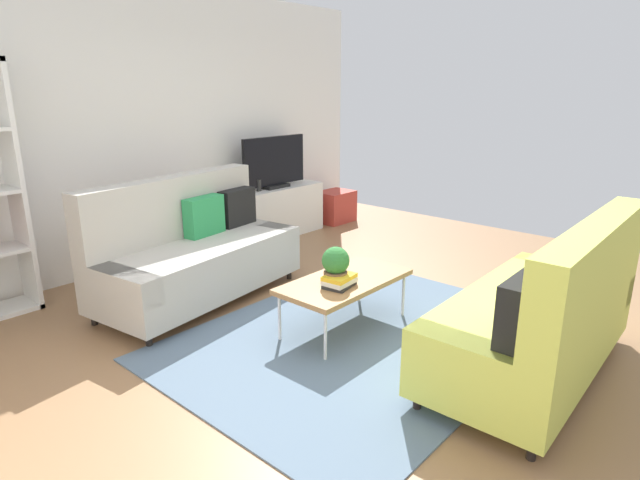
% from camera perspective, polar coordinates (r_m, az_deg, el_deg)
% --- Properties ---
extents(ground_plane, '(7.68, 7.68, 0.00)m').
position_cam_1_polar(ground_plane, '(4.24, 3.28, -9.92)').
color(ground_plane, '#936B47').
extents(wall_far, '(6.40, 0.12, 2.90)m').
position_cam_1_polar(wall_far, '(5.96, -18.58, 11.47)').
color(wall_far, white).
rests_on(wall_far, ground_plane).
extents(area_rug, '(2.90, 2.20, 0.01)m').
position_cam_1_polar(area_rug, '(4.15, 4.40, -10.44)').
color(area_rug, slate).
rests_on(area_rug, ground_plane).
extents(couch_beige, '(2.00, 1.09, 1.10)m').
position_cam_1_polar(couch_beige, '(4.86, -13.44, -1.16)').
color(couch_beige, '#B2ADA3').
rests_on(couch_beige, ground_plane).
extents(couch_green, '(1.92, 0.88, 1.10)m').
position_cam_1_polar(couch_green, '(3.74, 23.04, -7.50)').
color(couch_green, '#C1CC51').
rests_on(couch_green, ground_plane).
extents(coffee_table, '(1.10, 0.56, 0.42)m').
position_cam_1_polar(coffee_table, '(4.14, 2.72, -4.62)').
color(coffee_table, '#9E7042').
rests_on(coffee_table, ground_plane).
extents(tv_console, '(1.40, 0.44, 0.64)m').
position_cam_1_polar(tv_console, '(6.78, -4.98, 3.07)').
color(tv_console, silver).
rests_on(tv_console, ground_plane).
extents(tv, '(1.00, 0.20, 0.64)m').
position_cam_1_polar(tv, '(6.65, -5.00, 8.35)').
color(tv, black).
rests_on(tv, tv_console).
extents(storage_trunk, '(0.52, 0.40, 0.44)m').
position_cam_1_polar(storage_trunk, '(7.52, 1.64, 3.67)').
color(storage_trunk, '#B2382D').
rests_on(storage_trunk, ground_plane).
extents(potted_plant, '(0.21, 0.21, 0.30)m').
position_cam_1_polar(potted_plant, '(3.97, 1.72, -2.76)').
color(potted_plant, brown).
rests_on(potted_plant, coffee_table).
extents(table_book_0, '(0.27, 0.22, 0.02)m').
position_cam_1_polar(table_book_0, '(3.98, 2.11, -4.90)').
color(table_book_0, '#262626').
rests_on(table_book_0, coffee_table).
extents(table_book_1, '(0.25, 0.20, 0.04)m').
position_cam_1_polar(table_book_1, '(3.97, 2.11, -4.49)').
color(table_book_1, silver).
rests_on(table_book_1, table_book_0).
extents(table_book_2, '(0.26, 0.21, 0.03)m').
position_cam_1_polar(table_book_2, '(3.96, 2.12, -4.03)').
color(table_book_2, gold).
rests_on(table_book_2, table_book_1).
extents(vase_0, '(0.08, 0.08, 0.18)m').
position_cam_1_polar(vase_0, '(6.36, -9.19, 5.80)').
color(vase_0, silver).
rests_on(vase_0, tv_console).
extents(vase_1, '(0.09, 0.09, 0.18)m').
position_cam_1_polar(vase_1, '(6.45, -8.19, 5.99)').
color(vase_1, silver).
rests_on(vase_1, tv_console).
extents(bottle_0, '(0.06, 0.06, 0.14)m').
position_cam_1_polar(bottle_0, '(6.48, -6.67, 5.94)').
color(bottle_0, '#262626').
rests_on(bottle_0, tv_console).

